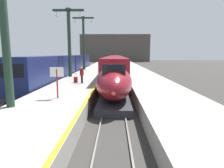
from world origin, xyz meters
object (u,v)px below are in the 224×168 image
Objects in this scene: rolling_suitcase at (76,80)px; departure_info_board at (57,76)px; station_column_mid at (3,4)px; station_column_far at (69,36)px; station_column_distant at (84,38)px; passenger_near_edge at (82,74)px; highspeed_train_main at (115,64)px; regional_train_adjacent at (67,65)px.

rolling_suitcase is 7.40m from departure_info_board.
station_column_far is (0.00, 15.06, -0.30)m from station_column_mid.
rolling_suitcase is at bearing 91.82° from departure_info_board.
station_column_mid reaches higher than departure_info_board.
station_column_mid is 26.87m from station_column_distant.
passenger_near_edge is at bearing -29.56° from rolling_suitcase.
station_column_distant is (0.00, 11.81, 0.61)m from station_column_far.
station_column_far is 13.58m from departure_info_board.
highspeed_train_main is at bearing 17.79° from station_column_distant.
highspeed_train_main reaches higher than departure_info_board.
passenger_near_edge is at bearing -81.79° from station_column_distant.
regional_train_adjacent is 3.93× the size of station_column_mid.
regional_train_adjacent is at bearing 95.63° from station_column_mid.
passenger_near_edge is (4.77, -13.23, -0.09)m from regional_train_adjacent.
rolling_suitcase is (1.84, -5.58, -5.00)m from station_column_far.
station_column_distant is 25.16m from departure_info_board.
passenger_near_edge reaches higher than rolling_suitcase.
departure_info_board is (-0.50, -6.88, 0.52)m from passenger_near_edge.
station_column_far reaches higher than passenger_near_edge.
departure_info_board is (2.07, -12.88, -3.79)m from station_column_far.
station_column_mid is 0.94× the size of station_column_distant.
passenger_near_edge is at bearing 85.88° from departure_info_board.
departure_info_board is at bearing -78.01° from regional_train_adjacent.
station_column_mid is at bearing -105.82° from passenger_near_edge.
highspeed_train_main is 27.08× the size of departure_info_board.
regional_train_adjacent is at bearing 109.82° from passenger_near_edge.
rolling_suitcase is at bearing 150.44° from passenger_near_edge.
regional_train_adjacent is 20.57m from departure_info_board.
station_column_mid reaches higher than passenger_near_edge.
station_column_mid is at bearing -90.00° from station_column_far.
departure_info_board is (4.27, -20.12, 0.43)m from regional_train_adjacent.
passenger_near_edge is (-3.33, -19.69, 0.09)m from highspeed_train_main.
highspeed_train_main is 29.73m from station_column_mid.
station_column_far is at bearing -73.10° from regional_train_adjacent.
station_column_distant reaches higher than rolling_suitcase.
departure_info_board is (0.23, -7.30, 1.20)m from rolling_suitcase.
station_column_distant reaches higher than passenger_near_edge.
station_column_distant is (2.20, 4.57, 4.83)m from regional_train_adjacent.
station_column_far is (2.20, -7.24, 4.22)m from regional_train_adjacent.
passenger_near_edge is (2.57, -17.80, -4.92)m from station_column_distant.
passenger_near_edge is 1.08m from rolling_suitcase.
passenger_near_edge is at bearing -66.79° from station_column_far.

